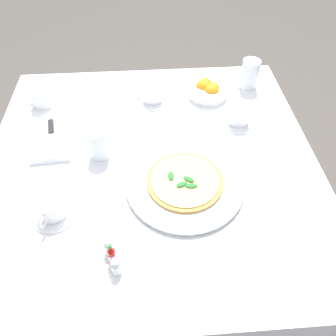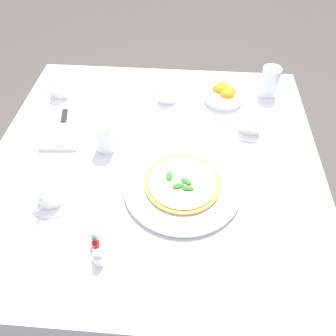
{
  "view_description": "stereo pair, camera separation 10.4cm",
  "coord_description": "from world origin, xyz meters",
  "px_view_note": "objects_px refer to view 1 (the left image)",
  "views": [
    {
      "loc": [
        0.75,
        -0.0,
        1.52
      ],
      "look_at": [
        0.06,
        0.05,
        0.75
      ],
      "focal_mm": 35.23,
      "sensor_mm": 36.0,
      "label": 1
    },
    {
      "loc": [
        0.75,
        0.1,
        1.52
      ],
      "look_at": [
        0.06,
        0.05,
        0.75
      ],
      "focal_mm": 35.23,
      "sensor_mm": 36.0,
      "label": 2
    }
  ],
  "objects_px": {
    "water_glass_near_left": "(250,75)",
    "dinner_knife": "(52,136)",
    "coffee_cup_back_corner": "(153,96)",
    "coffee_cup_left_edge": "(239,116)",
    "salt_shaker": "(117,267)",
    "pizza_plate": "(185,184)",
    "napkin_folded": "(53,139)",
    "hot_sauce_bottle": "(113,255)",
    "coffee_cup_far_right": "(42,99)",
    "citrus_bowl": "(208,90)",
    "pizza": "(185,181)",
    "coffee_cup_near_right": "(53,209)",
    "pepper_shaker": "(110,247)",
    "water_glass_far_left": "(99,145)"
  },
  "relations": [
    {
      "from": "water_glass_near_left",
      "to": "dinner_knife",
      "type": "height_order",
      "value": "water_glass_near_left"
    },
    {
      "from": "coffee_cup_back_corner",
      "to": "coffee_cup_left_edge",
      "type": "relative_size",
      "value": 0.99
    },
    {
      "from": "coffee_cup_back_corner",
      "to": "salt_shaker",
      "type": "relative_size",
      "value": 2.31
    },
    {
      "from": "pizza_plate",
      "to": "water_glass_near_left",
      "type": "relative_size",
      "value": 3.1
    },
    {
      "from": "napkin_folded",
      "to": "hot_sauce_bottle",
      "type": "height_order",
      "value": "hot_sauce_bottle"
    },
    {
      "from": "coffee_cup_back_corner",
      "to": "coffee_cup_far_right",
      "type": "xyz_separation_m",
      "value": [
        -0.0,
        -0.42,
        0.01
      ]
    },
    {
      "from": "napkin_folded",
      "to": "citrus_bowl",
      "type": "relative_size",
      "value": 1.53
    },
    {
      "from": "pizza",
      "to": "coffee_cup_far_right",
      "type": "xyz_separation_m",
      "value": [
        -0.44,
        -0.5,
        0.01
      ]
    },
    {
      "from": "coffee_cup_near_right",
      "to": "water_glass_near_left",
      "type": "relative_size",
      "value": 1.13
    },
    {
      "from": "coffee_cup_left_edge",
      "to": "dinner_knife",
      "type": "height_order",
      "value": "coffee_cup_left_edge"
    },
    {
      "from": "coffee_cup_back_corner",
      "to": "pepper_shaker",
      "type": "height_order",
      "value": "coffee_cup_back_corner"
    },
    {
      "from": "pizza_plate",
      "to": "coffee_cup_left_edge",
      "type": "height_order",
      "value": "coffee_cup_left_edge"
    },
    {
      "from": "pizza_plate",
      "to": "napkin_folded",
      "type": "height_order",
      "value": "napkin_folded"
    },
    {
      "from": "coffee_cup_near_right",
      "to": "coffee_cup_far_right",
      "type": "height_order",
      "value": "coffee_cup_far_right"
    },
    {
      "from": "coffee_cup_left_edge",
      "to": "water_glass_far_left",
      "type": "relative_size",
      "value": 1.28
    },
    {
      "from": "water_glass_near_left",
      "to": "coffee_cup_near_right",
      "type": "bearing_deg",
      "value": -49.72
    },
    {
      "from": "pizza_plate",
      "to": "water_glass_far_left",
      "type": "relative_size",
      "value": 3.5
    },
    {
      "from": "coffee_cup_near_right",
      "to": "citrus_bowl",
      "type": "distance_m",
      "value": 0.75
    },
    {
      "from": "coffee_cup_far_right",
      "to": "pepper_shaker",
      "type": "bearing_deg",
      "value": 23.83
    },
    {
      "from": "coffee_cup_back_corner",
      "to": "coffee_cup_left_edge",
      "type": "height_order",
      "value": "coffee_cup_left_edge"
    },
    {
      "from": "pizza",
      "to": "napkin_folded",
      "type": "relative_size",
      "value": 1.02
    },
    {
      "from": "pizza",
      "to": "coffee_cup_left_edge",
      "type": "bearing_deg",
      "value": 141.43
    },
    {
      "from": "coffee_cup_near_right",
      "to": "coffee_cup_back_corner",
      "type": "bearing_deg",
      "value": 149.7
    },
    {
      "from": "pizza_plate",
      "to": "water_glass_far_left",
      "type": "distance_m",
      "value": 0.31
    },
    {
      "from": "coffee_cup_far_right",
      "to": "hot_sauce_bottle",
      "type": "distance_m",
      "value": 0.74
    },
    {
      "from": "pizza_plate",
      "to": "salt_shaker",
      "type": "height_order",
      "value": "salt_shaker"
    },
    {
      "from": "coffee_cup_near_right",
      "to": "dinner_knife",
      "type": "relative_size",
      "value": 0.67
    },
    {
      "from": "pizza_plate",
      "to": "water_glass_far_left",
      "type": "height_order",
      "value": "water_glass_far_left"
    },
    {
      "from": "water_glass_far_left",
      "to": "dinner_knife",
      "type": "xyz_separation_m",
      "value": [
        -0.08,
        -0.17,
        -0.02
      ]
    },
    {
      "from": "pizza_plate",
      "to": "coffee_cup_back_corner",
      "type": "bearing_deg",
      "value": -169.47
    },
    {
      "from": "water_glass_far_left",
      "to": "salt_shaker",
      "type": "bearing_deg",
      "value": 9.17
    },
    {
      "from": "pizza_plate",
      "to": "coffee_cup_near_right",
      "type": "xyz_separation_m",
      "value": [
        0.08,
        -0.38,
        0.02
      ]
    },
    {
      "from": "coffee_cup_near_right",
      "to": "citrus_bowl",
      "type": "relative_size",
      "value": 0.87
    },
    {
      "from": "pizza",
      "to": "hot_sauce_bottle",
      "type": "distance_m",
      "value": 0.31
    },
    {
      "from": "dinner_knife",
      "to": "coffee_cup_near_right",
      "type": "bearing_deg",
      "value": -0.93
    },
    {
      "from": "pizza",
      "to": "pepper_shaker",
      "type": "xyz_separation_m",
      "value": [
        0.21,
        -0.22,
        0.0
      ]
    },
    {
      "from": "coffee_cup_back_corner",
      "to": "coffee_cup_left_edge",
      "type": "bearing_deg",
      "value": 63.58
    },
    {
      "from": "pizza_plate",
      "to": "coffee_cup_far_right",
      "type": "height_order",
      "value": "coffee_cup_far_right"
    },
    {
      "from": "dinner_knife",
      "to": "citrus_bowl",
      "type": "relative_size",
      "value": 1.3
    },
    {
      "from": "coffee_cup_far_right",
      "to": "dinner_knife",
      "type": "height_order",
      "value": "coffee_cup_far_right"
    },
    {
      "from": "napkin_folded",
      "to": "salt_shaker",
      "type": "height_order",
      "value": "salt_shaker"
    },
    {
      "from": "coffee_cup_back_corner",
      "to": "pepper_shaker",
      "type": "xyz_separation_m",
      "value": [
        0.64,
        -0.14,
        -0.0
      ]
    },
    {
      "from": "pizza",
      "to": "water_glass_far_left",
      "type": "bearing_deg",
      "value": -119.86
    },
    {
      "from": "water_glass_near_left",
      "to": "salt_shaker",
      "type": "relative_size",
      "value": 2.06
    },
    {
      "from": "pizza_plate",
      "to": "citrus_bowl",
      "type": "relative_size",
      "value": 2.4
    },
    {
      "from": "coffee_cup_back_corner",
      "to": "pizza_plate",
      "type": "bearing_deg",
      "value": 10.53
    },
    {
      "from": "water_glass_far_left",
      "to": "pepper_shaker",
      "type": "height_order",
      "value": "water_glass_far_left"
    },
    {
      "from": "coffee_cup_near_right",
      "to": "coffee_cup_far_right",
      "type": "relative_size",
      "value": 1.0
    },
    {
      "from": "water_glass_near_left",
      "to": "hot_sauce_bottle",
      "type": "bearing_deg",
      "value": -35.09
    },
    {
      "from": "water_glass_far_left",
      "to": "coffee_cup_left_edge",
      "type": "bearing_deg",
      "value": 104.96
    }
  ]
}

